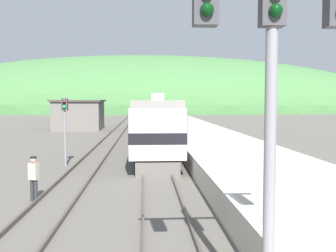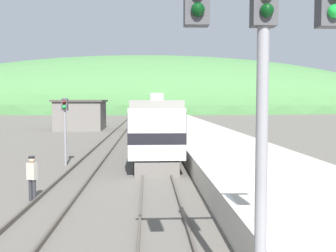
# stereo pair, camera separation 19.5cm
# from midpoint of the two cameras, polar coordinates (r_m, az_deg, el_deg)

# --- Properties ---
(track_main) EXTENTS (1.52, 180.00, 0.16)m
(track_main) POSITION_cam_midpoint_polar(r_m,az_deg,el_deg) (74.12, -2.51, 0.72)
(track_main) COLOR #4C443D
(track_main) RESTS_ON ground
(track_siding) EXTENTS (1.52, 180.00, 0.16)m
(track_siding) POSITION_cam_midpoint_polar(r_m,az_deg,el_deg) (74.20, -5.61, 0.71)
(track_siding) COLOR #4C443D
(track_siding) RESTS_ON ground
(platform) EXTENTS (6.00, 140.00, 1.06)m
(platform) POSITION_cam_midpoint_polar(r_m,az_deg,el_deg) (54.38, 2.65, 0.13)
(platform) COLOR #BCB5A5
(platform) RESTS_ON ground
(distant_hills) EXTENTS (198.61, 89.37, 41.44)m
(distant_hills) POSITION_cam_midpoint_polar(r_m,az_deg,el_deg) (150.91, -2.74, 2.17)
(distant_hills) COLOR #477A42
(distant_hills) RESTS_ON ground
(station_shed) EXTENTS (6.54, 7.29, 4.00)m
(station_shed) POSITION_cam_midpoint_polar(r_m,az_deg,el_deg) (54.06, -12.44, 1.62)
(station_shed) COLOR slate
(station_shed) RESTS_ON ground
(express_train_lead_car) EXTENTS (2.96, 19.30, 4.24)m
(express_train_lead_car) POSITION_cam_midpoint_polar(r_m,az_deg,el_deg) (28.91, -1.84, 0.23)
(express_train_lead_car) COLOR black
(express_train_lead_car) RESTS_ON ground
(carriage_second) EXTENTS (2.95, 20.71, 3.88)m
(carriage_second) POSITION_cam_midpoint_polar(r_m,az_deg,el_deg) (50.00, -2.31, 1.65)
(carriage_second) COLOR black
(carriage_second) RESTS_ON ground
(carriage_third) EXTENTS (2.95, 20.71, 3.88)m
(carriage_third) POSITION_cam_midpoint_polar(r_m,az_deg,el_deg) (71.58, -2.50, 2.25)
(carriage_third) COLOR black
(carriage_third) RESTS_ON ground
(carriage_fourth) EXTENTS (2.95, 20.71, 3.88)m
(carriage_fourth) POSITION_cam_midpoint_polar(r_m,az_deg,el_deg) (93.17, -2.61, 2.57)
(carriage_fourth) COLOR black
(carriage_fourth) RESTS_ON ground
(signal_mast_main) EXTENTS (3.30, 0.42, 7.07)m
(signal_mast_main) POSITION_cam_midpoint_polar(r_m,az_deg,el_deg) (6.75, 14.53, 11.93)
(signal_mast_main) COLOR gray
(signal_mast_main) RESTS_ON ground
(signal_post_siding) EXTENTS (0.36, 0.42, 4.05)m
(signal_post_siding) POSITION_cam_midpoint_polar(r_m,az_deg,el_deg) (23.94, -14.52, 1.25)
(signal_post_siding) COLOR gray
(signal_post_siding) RESTS_ON ground
(track_worker) EXTENTS (0.42, 0.34, 1.73)m
(track_worker) POSITION_cam_midpoint_polar(r_m,az_deg,el_deg) (16.02, -18.80, -6.83)
(track_worker) COLOR #2D2D33
(track_worker) RESTS_ON ground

